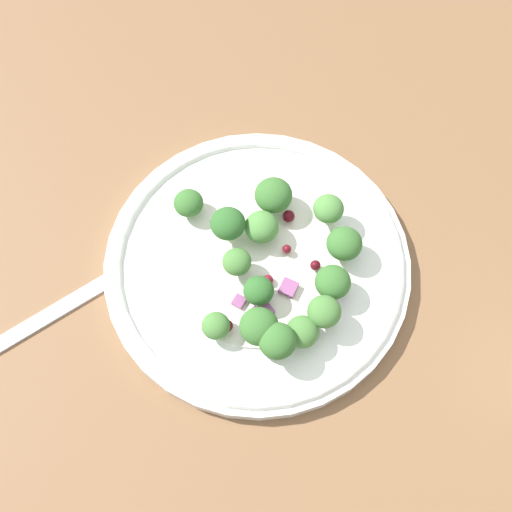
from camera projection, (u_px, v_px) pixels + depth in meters
The scene contains 31 objects.
ground_plane at pixel (245, 263), 54.99cm from camera, with size 180.00×180.00×2.00cm, color brown.
plate at pixel (256, 265), 52.87cm from camera, with size 23.96×23.96×1.70cm.
dressing_pool at pixel (256, 263), 52.46cm from camera, with size 13.90×13.90×0.20cm, color white.
broccoli_floret_0 at pixel (328, 209), 52.23cm from camera, with size 2.41×2.41×2.44cm.
broccoli_floret_1 at pixel (273, 196), 52.85cm from camera, with size 2.98×2.98×3.01cm.
broccoli_floret_2 at pixel (302, 332), 48.74cm from camera, with size 2.43×2.43×2.46cm.
broccoli_floret_3 at pixel (323, 313), 48.87cm from camera, with size 2.49×2.49×2.52cm.
broccoli_floret_4 at pixel (259, 327), 48.17cm from camera, with size 2.86×2.86×2.89cm.
broccoli_floret_5 at pixel (237, 262), 50.68cm from camera, with size 2.20×2.20×2.23cm.
broccoli_floret_6 at pixel (259, 291), 49.93cm from camera, with size 2.29×2.29×2.32cm.
broccoli_floret_7 at pixel (216, 326), 49.16cm from camera, with size 2.10×2.10×2.13cm.
broccoli_floret_8 at pixel (232, 220), 51.48cm from camera, with size 2.71×2.71×2.74cm.
broccoli_floret_9 at pixel (333, 283), 50.12cm from camera, with size 2.70×2.70×2.74cm.
broccoli_floret_10 at pixel (344, 244), 51.32cm from camera, with size 2.76×2.76×2.79cm.
broccoli_floret_11 at pixel (189, 203), 53.05cm from camera, with size 2.36×2.36×2.39cm.
broccoli_floret_12 at pixel (260, 226), 52.09cm from camera, with size 2.66×2.66×2.69cm.
broccoli_floret_13 at pixel (277, 341), 47.60cm from camera, with size 2.72×2.72×2.75cm.
cranberry_0 at pixel (315, 265), 51.60cm from camera, with size 0.80×0.80×0.80cm, color #4C0A14.
cranberry_1 at pixel (287, 249), 52.21cm from camera, with size 0.70×0.70×0.70cm, color maroon.
cranberry_2 at pixel (227, 326), 49.46cm from camera, with size 0.90×0.90×0.90cm, color #4C0A14.
cranberry_3 at pixel (266, 188), 54.56cm from camera, with size 0.84×0.84×0.84cm, color maroon.
cranberry_4 at pixel (268, 280), 51.40cm from camera, with size 0.80×0.80×0.80cm, color maroon.
cranberry_5 at pixel (288, 216), 53.15cm from camera, with size 0.98×0.98×0.98cm, color #4C0A14.
cranberry_6 at pixel (321, 314), 50.38cm from camera, with size 0.94×0.94×0.94cm, color maroon.
onion_bit_0 at pixel (334, 290), 50.99cm from camera, with size 1.27×1.21×0.55cm, color #934C84.
onion_bit_1 at pixel (285, 291), 51.07cm from camera, with size 1.26×1.21×0.49cm, color #934C84.
onion_bit_2 at pixel (266, 310), 50.49cm from camera, with size 1.11×0.93×0.50cm, color #934C84.
onion_bit_3 at pixel (307, 325), 49.98cm from camera, with size 1.08×0.86×0.37cm, color #A35B93.
onion_bit_4 at pixel (253, 316), 50.54cm from camera, with size 0.95×1.21×0.47cm, color #934C84.
onion_bit_5 at pixel (239, 302), 50.91cm from camera, with size 0.87×0.93×0.45cm, color #934C84.
fork at pixel (59, 309), 52.07cm from camera, with size 18.58×5.50×0.50cm.
Camera 1 is at (14.93, 15.83, 49.51)cm, focal length 47.40 mm.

